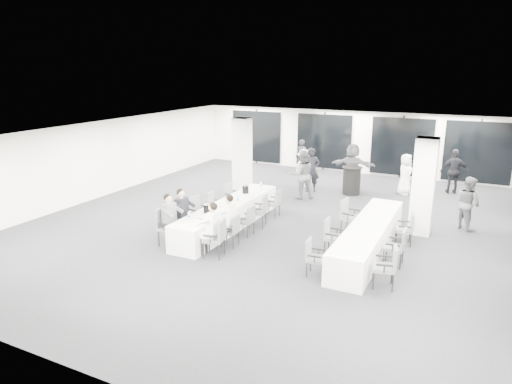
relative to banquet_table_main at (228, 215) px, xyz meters
The scene contains 43 objects.
room 3.06m from the banquet_table_main, 48.06° to the left, with size 14.04×16.04×2.84m.
column_left 4.70m from the banquet_table_main, 112.54° to the left, with size 0.60×0.60×2.80m, color silver.
column_right 5.72m from the banquet_table_main, 21.21° to the left, with size 0.60×0.60×2.80m, color silver.
banquet_table_main is the anchor object (origin of this frame).
banquet_table_side 4.20m from the banquet_table_main, ahead, with size 0.90×5.00×0.75m, color silver.
cocktail_table 5.83m from the banquet_table_main, 66.20° to the left, with size 0.76×0.76×1.05m.
chair_main_left_near 2.12m from the banquet_table_main, 113.45° to the right, with size 0.58×0.62×1.02m.
chair_main_left_second 1.58m from the banquet_table_main, 122.11° to the right, with size 0.55×0.59×0.96m.
chair_main_left_mid 0.94m from the banquet_table_main, 153.67° to the right, with size 0.56×0.60×0.95m.
chair_main_left_fourth 0.98m from the banquet_table_main, 147.75° to the left, with size 0.48×0.52×0.86m.
chair_main_left_far 1.86m from the banquet_table_main, 116.44° to the left, with size 0.51×0.55×0.89m.
chair_main_right_near 2.24m from the banquet_table_main, 68.01° to the right, with size 0.59×0.62×0.99m.
chair_main_right_second 1.51m from the banquet_table_main, 56.79° to the right, with size 0.46×0.51×0.86m.
chair_main_right_mid 0.91m from the banquet_table_main, 23.28° to the right, with size 0.45×0.50×0.86m.
chair_main_right_fourth 0.98m from the banquet_table_main, 30.58° to the left, with size 0.58×0.61×0.97m.
chair_main_right_far 1.74m from the banquet_table_main, 61.53° to the left, with size 0.46×0.52×0.90m.
chair_side_left_near 3.92m from the banquet_table_main, 30.58° to the right, with size 0.47×0.52×0.86m.
chair_side_left_mid 3.42m from the banquet_table_main, ahead, with size 0.48×0.53×0.92m.
chair_side_left_far 3.55m from the banquet_table_main, 18.40° to the left, with size 0.57×0.61×1.00m.
chair_side_right_near 5.37m from the banquet_table_main, 20.47° to the right, with size 0.58×0.61×0.96m.
chair_side_right_mid 5.07m from the banquet_table_main, ahead, with size 0.48×0.54×0.94m.
chair_side_right_far 5.11m from the banquet_table_main, 10.56° to the left, with size 0.53×0.56×0.88m.
seated_guest_a 2.08m from the banquet_table_main, 109.15° to the right, with size 0.50×0.38×1.44m.
seated_guest_b 1.56m from the banquet_table_main, 116.48° to the right, with size 0.50×0.38×1.44m.
seated_guest_c 2.23m from the banquet_table_main, 72.25° to the right, with size 0.50×0.38×1.44m.
seated_guest_d 1.50m from the banquet_table_main, 62.19° to the right, with size 0.50×0.38×1.44m.
standing_guest_a 5.16m from the banquet_table_main, 80.56° to the left, with size 0.70×0.57×1.93m, color black.
standing_guest_b 4.09m from the banquet_table_main, 77.71° to the left, with size 0.99×0.60×2.04m, color #54555B.
standing_guest_c 5.61m from the banquet_table_main, 86.56° to the left, with size 1.12×0.57×1.74m, color white.
standing_guest_d 9.24m from the banquet_table_main, 50.98° to the left, with size 1.14×0.64×1.94m, color black.
standing_guest_e 7.50m from the banquet_table_main, 56.21° to the left, with size 0.85×0.52×1.76m, color white.
standing_guest_f 6.43m from the banquet_table_main, 70.01° to the left, with size 1.92×0.74×2.09m, color #54555B.
standing_guest_g 7.89m from the banquet_table_main, 94.55° to the left, with size 0.64×0.51×1.75m, color black.
standing_guest_h 7.13m from the banquet_table_main, 25.27° to the left, with size 0.87×0.53×1.81m, color #54555B.
ice_bucket_near 1.14m from the banquet_table_main, 95.54° to the right, with size 0.21×0.21×0.24m, color black.
ice_bucket_far 1.35m from the banquet_table_main, 93.20° to the left, with size 0.21×0.21×0.24m, color black.
water_bottle_a 1.81m from the banquet_table_main, 97.47° to the right, with size 0.07×0.07×0.21m, color silver.
water_bottle_b 0.57m from the banquet_table_main, 51.55° to the left, with size 0.07×0.07×0.21m, color silver.
water_bottle_c 2.16m from the banquet_table_main, 88.06° to the left, with size 0.06×0.06×0.20m, color silver.
plate_a 1.64m from the banquet_table_main, 90.99° to the right, with size 0.20×0.20×0.03m.
plate_b 1.69m from the banquet_table_main, 87.01° to the right, with size 0.21×0.21×0.03m.
plate_c 0.54m from the banquet_table_main, 92.44° to the right, with size 0.21×0.21×0.03m.
wine_glass 2.19m from the banquet_table_main, 82.05° to the right, with size 0.08×0.08×0.20m.
Camera 1 is at (5.43, -12.37, 4.67)m, focal length 32.00 mm.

